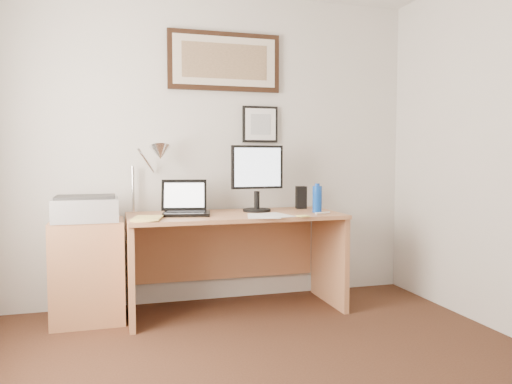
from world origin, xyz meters
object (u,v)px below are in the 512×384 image
object	(u,v)px
side_cabinet	(88,271)
laptop	(186,207)
book	(133,219)
water_bottle	(317,199)
printer	(86,209)
lcd_monitor	(257,175)
desk	(233,242)

from	to	relation	value
side_cabinet	laptop	bearing A→B (deg)	-0.78
book	laptop	xyz separation A→B (m)	(0.39, 0.23, 0.05)
water_bottle	book	xyz separation A→B (m)	(-1.39, -0.10, -0.09)
water_bottle	printer	xyz separation A→B (m)	(-1.71, 0.10, -0.03)
book	printer	bearing A→B (deg)	147.58
laptop	water_bottle	bearing A→B (deg)	-7.46
lcd_monitor	printer	xyz separation A→B (m)	(-1.28, -0.08, -0.22)
lcd_monitor	printer	world-z (taller)	lcd_monitor
laptop	lcd_monitor	size ratio (longest dim) A/B	0.73
side_cabinet	desk	distance (m)	1.08
desk	printer	xyz separation A→B (m)	(-1.07, -0.07, 0.30)
side_cabinet	water_bottle	world-z (taller)	water_bottle
printer	water_bottle	bearing A→B (deg)	-3.52
book	desk	bearing A→B (deg)	19.68
laptop	side_cabinet	bearing A→B (deg)	179.22
printer	desk	bearing A→B (deg)	3.79
printer	book	bearing A→B (deg)	-32.42
water_bottle	printer	distance (m)	1.71
side_cabinet	printer	bearing A→B (deg)	-95.19
side_cabinet	lcd_monitor	bearing A→B (deg)	2.13
laptop	lcd_monitor	distance (m)	0.62
book	laptop	bearing A→B (deg)	30.15
water_bottle	laptop	size ratio (longest dim) A/B	0.54
book	printer	xyz separation A→B (m)	(-0.32, 0.20, 0.06)
desk	lcd_monitor	size ratio (longest dim) A/B	3.08
side_cabinet	water_bottle	distance (m)	1.78
book	laptop	size ratio (longest dim) A/B	0.67
water_bottle	printer	size ratio (longest dim) A/B	0.47
water_bottle	side_cabinet	bearing A→B (deg)	175.28
water_bottle	lcd_monitor	bearing A→B (deg)	156.39
side_cabinet	desk	xyz separation A→B (m)	(1.07, 0.04, 0.15)
lcd_monitor	desk	bearing A→B (deg)	-176.59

